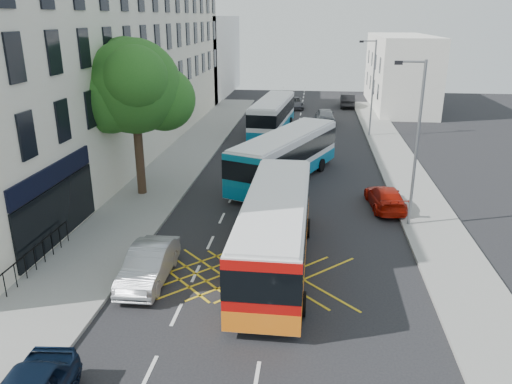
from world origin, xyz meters
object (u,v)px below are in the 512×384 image
(street_tree, at_px, (134,87))
(bus_near, at_px, (276,229))
(lamp_near, at_px, (416,137))
(red_hatchback, at_px, (385,198))
(bus_far, at_px, (272,115))
(distant_car_silver, at_px, (325,115))
(parked_car_silver, at_px, (149,264))
(bus_mid, at_px, (285,156))
(distant_car_grey, at_px, (294,103))
(lamp_far, at_px, (372,83))
(distant_car_dark, at_px, (347,100))

(street_tree, relative_size, bus_near, 0.79)
(bus_near, bearing_deg, lamp_near, 38.23)
(bus_near, relative_size, red_hatchback, 2.64)
(street_tree, bearing_deg, lamp_near, -11.40)
(street_tree, relative_size, bus_far, 0.80)
(distant_car_silver, bearing_deg, bus_near, 81.75)
(street_tree, height_order, bus_far, street_tree)
(bus_near, distance_m, parked_car_silver, 5.33)
(bus_mid, distance_m, parked_car_silver, 14.20)
(distant_car_grey, bearing_deg, red_hatchback, -84.67)
(lamp_far, xyz_separation_m, distant_car_grey, (-7.05, 13.59, -4.01))
(bus_near, height_order, bus_far, bus_near)
(distant_car_dark, bearing_deg, distant_car_silver, 75.24)
(lamp_near, height_order, bus_far, lamp_near)
(distant_car_dark, bearing_deg, street_tree, 67.86)
(bus_far, distance_m, parked_car_silver, 27.61)
(street_tree, bearing_deg, distant_car_grey, 75.97)
(bus_far, height_order, distant_car_silver, bus_far)
(street_tree, xyz_separation_m, bus_mid, (8.22, 3.70, -4.66))
(bus_far, height_order, red_hatchback, bus_far)
(street_tree, relative_size, parked_car_silver, 2.05)
(lamp_near, bearing_deg, street_tree, 168.60)
(bus_near, height_order, red_hatchback, bus_near)
(lamp_far, distance_m, parked_car_silver, 29.21)
(parked_car_silver, relative_size, red_hatchback, 1.02)
(bus_near, relative_size, distant_car_silver, 2.52)
(distant_car_grey, bearing_deg, parked_car_silver, -101.86)
(bus_far, xyz_separation_m, parked_car_silver, (-2.61, -27.47, -0.89))
(street_tree, xyz_separation_m, parked_car_silver, (3.61, -9.70, -5.58))
(distant_car_grey, xyz_separation_m, distant_car_dark, (6.08, 1.53, 0.14))
(parked_car_silver, bearing_deg, lamp_near, 30.56)
(parked_car_silver, bearing_deg, distant_car_dark, 75.70)
(lamp_near, distance_m, distant_car_grey, 34.55)
(street_tree, bearing_deg, bus_far, 70.71)
(street_tree, distance_m, red_hatchback, 15.08)
(lamp_near, bearing_deg, distant_car_silver, 98.26)
(bus_mid, distance_m, red_hatchback, 7.17)
(street_tree, relative_size, lamp_far, 1.10)
(bus_near, relative_size, bus_far, 1.01)
(lamp_far, bearing_deg, bus_near, -104.05)
(bus_near, xyz_separation_m, red_hatchback, (5.47, 7.32, -1.03))
(red_hatchback, bearing_deg, street_tree, -7.47)
(bus_mid, bearing_deg, distant_car_grey, 113.31)
(distant_car_silver, distance_m, distant_car_dark, 10.03)
(bus_near, distance_m, bus_mid, 11.49)
(bus_mid, bearing_deg, distant_car_silver, 103.66)
(bus_far, bearing_deg, distant_car_dark, 67.54)
(bus_near, bearing_deg, distant_car_dark, 82.91)
(parked_car_silver, bearing_deg, lamp_far, 66.75)
(red_hatchback, xyz_separation_m, distant_car_silver, (-2.95, 22.97, 0.14))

